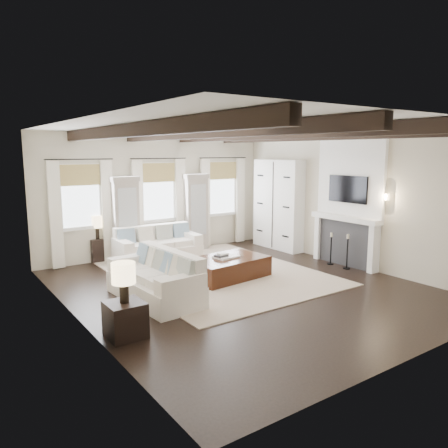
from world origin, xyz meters
TOP-DOWN VIEW (x-y plane):
  - ground at (0.00, 0.00)m, footprint 7.50×7.50m
  - room_shell at (0.75, 0.90)m, footprint 6.54×7.54m
  - area_rug at (0.15, 1.15)m, footprint 3.99×4.96m
  - sofa_back at (-0.46, 2.91)m, footprint 2.11×1.01m
  - sofa_left at (-1.71, 0.35)m, footprint 1.08×2.17m
  - ottoman at (0.14, 0.74)m, footprint 1.82×1.25m
  - tray at (0.14, 0.76)m, footprint 0.54×0.43m
  - book_lower at (0.01, 0.77)m, footprint 0.28×0.23m
  - book_upper at (0.06, 0.77)m, footprint 0.24×0.19m
  - side_table_front at (-2.87, -0.90)m, footprint 0.54×0.54m
  - lamp_front at (-2.87, -0.90)m, footprint 0.35×0.35m
  - side_table_back at (-1.67, 3.80)m, footprint 0.38×0.38m
  - lamp_back at (-1.67, 3.80)m, footprint 0.35×0.35m
  - candlestick_near at (2.90, -0.26)m, footprint 0.17×0.17m
  - candlestick_far at (2.90, 0.24)m, footprint 0.16×0.16m

SIDE VIEW (x-z plane):
  - ground at x=0.00m, z-range 0.00..0.00m
  - area_rug at x=0.15m, z-range 0.00..0.02m
  - ottoman at x=0.14m, z-range 0.00..0.45m
  - side_table_front at x=-2.87m, z-range 0.00..0.54m
  - side_table_back at x=-1.67m, z-range 0.00..0.58m
  - candlestick_far at x=2.90m, z-range -0.07..0.72m
  - candlestick_near at x=2.90m, z-range -0.07..0.75m
  - sofa_back at x=-0.46m, z-range -0.09..0.80m
  - sofa_left at x=-1.71m, z-range -0.08..0.83m
  - tray at x=0.14m, z-range 0.45..0.49m
  - book_lower at x=0.01m, z-range 0.49..0.53m
  - book_upper at x=0.06m, z-range 0.53..0.56m
  - lamp_front at x=-2.87m, z-range 0.64..1.25m
  - lamp_back at x=-1.67m, z-range 0.68..1.28m
  - room_shell at x=0.75m, z-range 0.28..3.50m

